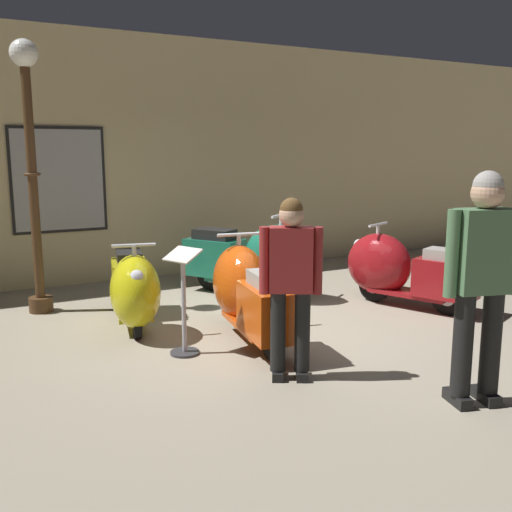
{
  "coord_description": "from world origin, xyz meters",
  "views": [
    {
      "loc": [
        -3.05,
        -5.18,
        1.93
      ],
      "look_at": [
        0.15,
        0.82,
        0.68
      ],
      "focal_mm": 40.91,
      "sensor_mm": 36.0,
      "label": 1
    }
  ],
  "objects_px": {
    "visitor_1": "(482,273)",
    "info_stanchion": "(184,311)",
    "scooter_0": "(134,289)",
    "lamppost": "(31,157)",
    "scooter_2": "(258,259)",
    "visitor_0": "(291,276)",
    "scooter_3": "(398,269)",
    "scooter_1": "(248,292)"
  },
  "relations": [
    {
      "from": "scooter_1",
      "to": "info_stanchion",
      "type": "distance_m",
      "value": 0.79
    },
    {
      "from": "visitor_1",
      "to": "scooter_3",
      "type": "bearing_deg",
      "value": -13.94
    },
    {
      "from": "scooter_2",
      "to": "info_stanchion",
      "type": "height_order",
      "value": "scooter_2"
    },
    {
      "from": "scooter_1",
      "to": "lamppost",
      "type": "relative_size",
      "value": 0.57
    },
    {
      "from": "scooter_0",
      "to": "scooter_1",
      "type": "distance_m",
      "value": 1.27
    },
    {
      "from": "scooter_3",
      "to": "visitor_0",
      "type": "distance_m",
      "value": 2.84
    },
    {
      "from": "scooter_2",
      "to": "info_stanchion",
      "type": "relative_size",
      "value": 1.78
    },
    {
      "from": "scooter_2",
      "to": "info_stanchion",
      "type": "xyz_separation_m",
      "value": [
        -1.66,
        -1.6,
        -0.09
      ]
    },
    {
      "from": "scooter_0",
      "to": "visitor_0",
      "type": "height_order",
      "value": "visitor_0"
    },
    {
      "from": "scooter_0",
      "to": "visitor_1",
      "type": "xyz_separation_m",
      "value": [
        1.74,
        -3.07,
        0.58
      ]
    },
    {
      "from": "scooter_0",
      "to": "visitor_1",
      "type": "bearing_deg",
      "value": 41.82
    },
    {
      "from": "visitor_1",
      "to": "lamppost",
      "type": "bearing_deg",
      "value": 46.76
    },
    {
      "from": "scooter_0",
      "to": "scooter_2",
      "type": "xyz_separation_m",
      "value": [
        1.85,
        0.62,
        0.06
      ]
    },
    {
      "from": "scooter_0",
      "to": "scooter_1",
      "type": "bearing_deg",
      "value": 61.91
    },
    {
      "from": "visitor_0",
      "to": "visitor_1",
      "type": "height_order",
      "value": "visitor_1"
    },
    {
      "from": "scooter_0",
      "to": "visitor_0",
      "type": "distance_m",
      "value": 2.17
    },
    {
      "from": "lamppost",
      "to": "visitor_0",
      "type": "height_order",
      "value": "lamppost"
    },
    {
      "from": "scooter_0",
      "to": "visitor_1",
      "type": "height_order",
      "value": "visitor_1"
    },
    {
      "from": "scooter_0",
      "to": "scooter_2",
      "type": "distance_m",
      "value": 1.96
    },
    {
      "from": "scooter_1",
      "to": "visitor_0",
      "type": "height_order",
      "value": "visitor_0"
    },
    {
      "from": "scooter_2",
      "to": "lamppost",
      "type": "xyz_separation_m",
      "value": [
        -2.65,
        0.59,
        1.33
      ]
    },
    {
      "from": "scooter_1",
      "to": "scooter_2",
      "type": "relative_size",
      "value": 0.98
    },
    {
      "from": "scooter_2",
      "to": "visitor_0",
      "type": "bearing_deg",
      "value": -56.05
    },
    {
      "from": "scooter_3",
      "to": "lamppost",
      "type": "bearing_deg",
      "value": 43.4
    },
    {
      "from": "lamppost",
      "to": "info_stanchion",
      "type": "relative_size",
      "value": 3.07
    },
    {
      "from": "info_stanchion",
      "to": "scooter_0",
      "type": "bearing_deg",
      "value": 101.12
    },
    {
      "from": "scooter_2",
      "to": "scooter_0",
      "type": "bearing_deg",
      "value": -104.85
    },
    {
      "from": "scooter_3",
      "to": "visitor_1",
      "type": "relative_size",
      "value": 0.96
    },
    {
      "from": "lamppost",
      "to": "info_stanchion",
      "type": "bearing_deg",
      "value": -65.76
    },
    {
      "from": "scooter_0",
      "to": "scooter_2",
      "type": "bearing_deg",
      "value": 120.63
    },
    {
      "from": "scooter_2",
      "to": "visitor_0",
      "type": "xyz_separation_m",
      "value": [
        -1.1,
        -2.6,
        0.38
      ]
    },
    {
      "from": "info_stanchion",
      "to": "visitor_0",
      "type": "bearing_deg",
      "value": -60.53
    },
    {
      "from": "scooter_1",
      "to": "info_stanchion",
      "type": "relative_size",
      "value": 1.74
    },
    {
      "from": "scooter_3",
      "to": "visitor_0",
      "type": "height_order",
      "value": "visitor_0"
    },
    {
      "from": "visitor_1",
      "to": "scooter_0",
      "type": "bearing_deg",
      "value": 45.67
    },
    {
      "from": "visitor_1",
      "to": "info_stanchion",
      "type": "xyz_separation_m",
      "value": [
        -1.55,
        2.09,
        -0.61
      ]
    },
    {
      "from": "visitor_0",
      "to": "info_stanchion",
      "type": "height_order",
      "value": "visitor_0"
    },
    {
      "from": "info_stanchion",
      "to": "scooter_3",
      "type": "bearing_deg",
      "value": 7.7
    },
    {
      "from": "lamppost",
      "to": "visitor_0",
      "type": "xyz_separation_m",
      "value": [
        1.55,
        -3.2,
        -0.95
      ]
    },
    {
      "from": "scooter_3",
      "to": "visitor_1",
      "type": "bearing_deg",
      "value": 127.61
    },
    {
      "from": "scooter_0",
      "to": "info_stanchion",
      "type": "height_order",
      "value": "info_stanchion"
    },
    {
      "from": "scooter_2",
      "to": "visitor_1",
      "type": "distance_m",
      "value": 3.73
    }
  ]
}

